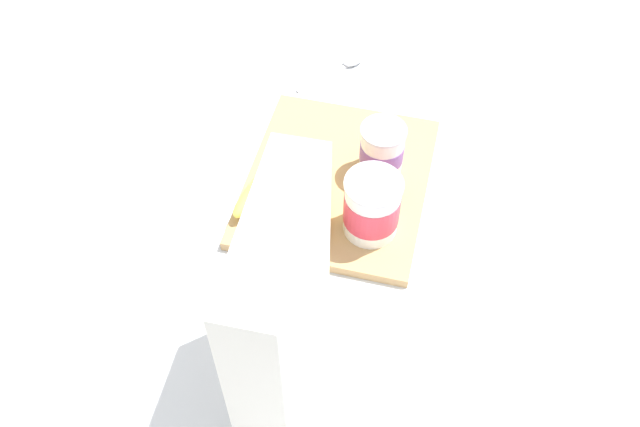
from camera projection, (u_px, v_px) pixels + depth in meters
The scene contains 7 objects.
ground_plane at pixel (337, 185), 0.99m from camera, with size 2.40×2.40×0.00m, color silver.
cutting_board at pixel (338, 182), 0.98m from camera, with size 0.29×0.25×0.01m, color tan.
cereal_box at pixel (282, 313), 0.69m from camera, with size 0.20×0.06×0.30m, color white.
yogurt_cup_front at pixel (382, 150), 0.96m from camera, with size 0.06×0.06×0.08m.
yogurt_cup_back at pixel (372, 206), 0.89m from camera, with size 0.08×0.08×0.09m.
banana_bunch at pixel (292, 185), 0.95m from camera, with size 0.18×0.16×0.04m.
spoon at pixel (340, 67), 1.14m from camera, with size 0.11×0.10×0.01m.
Camera 1 is at (0.63, 0.13, 0.76)m, focal length 38.94 mm.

